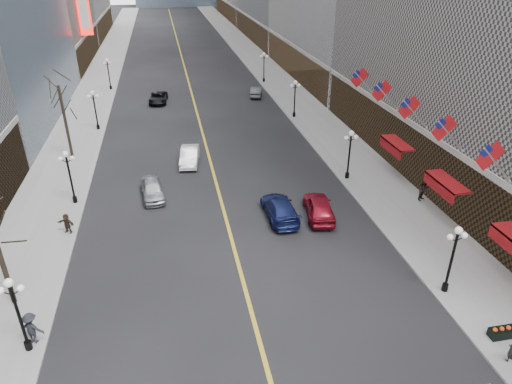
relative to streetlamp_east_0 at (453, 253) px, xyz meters
name	(u,v)px	position (x,y,z in m)	size (l,w,h in m)	color
sidewalk_east	(272,76)	(2.20, 56.00, -2.83)	(6.00, 230.00, 0.15)	gray
sidewalk_west	(99,84)	(-25.80, 56.00, -2.83)	(6.00, 230.00, 0.15)	gray
lane_line	(184,67)	(-11.80, 66.00, -2.89)	(0.25, 200.00, 0.02)	gold
streetlamp_east_0	(453,253)	(0.00, 0.00, 0.00)	(1.26, 0.44, 4.52)	black
streetlamp_east_1	(350,150)	(0.00, 16.00, 0.00)	(1.26, 0.44, 4.52)	black
streetlamp_east_2	(295,95)	(0.00, 34.00, 0.00)	(1.26, 0.44, 4.52)	black
streetlamp_east_3	(264,64)	(0.00, 52.00, 0.00)	(1.26, 0.44, 4.52)	black
streetlamp_west_0	(16,308)	(-23.60, 0.00, 0.00)	(1.26, 0.44, 4.52)	black
streetlamp_west_1	(69,172)	(-23.60, 16.00, 0.00)	(1.26, 0.44, 4.52)	black
streetlamp_west_2	(95,106)	(-23.60, 34.00, 0.00)	(1.26, 0.44, 4.52)	black
streetlamp_west_3	(108,71)	(-23.60, 52.00, 0.00)	(1.26, 0.44, 4.52)	black
flag_1	(492,158)	(3.51, 3.00, 4.39)	(2.87, 0.12, 2.87)	#B2B2B7
flag_2	(446,130)	(3.51, 8.00, 4.39)	(2.87, 0.12, 2.87)	#B2B2B7
flag_3	(411,109)	(3.51, 13.00, 4.39)	(2.87, 0.12, 2.87)	#B2B2B7
flag_4	(383,93)	(3.51, 18.00, 4.39)	(2.87, 0.12, 2.87)	#B2B2B7
flag_5	(361,79)	(3.51, 23.00, 4.39)	(2.87, 0.12, 2.87)	#B2B2B7
awning_b	(445,183)	(4.30, 8.00, 0.18)	(1.40, 4.00, 0.93)	maroon
awning_c	(395,144)	(4.30, 16.00, 0.18)	(1.40, 4.00, 0.93)	maroon
tree_west_far	(61,97)	(-25.30, 26.00, 3.34)	(3.60, 3.60, 7.92)	#2D231C
planter_east	(507,331)	(1.20, -4.00, -2.45)	(2.00, 0.60, 0.67)	black
car_nb_near	(152,189)	(-17.33, 15.91, -2.14)	(1.80, 4.47, 1.52)	#A1A3A9
car_nb_mid	(189,156)	(-13.80, 22.41, -2.12)	(1.65, 4.72, 1.55)	white
car_nb_far	(158,98)	(-16.60, 43.88, -2.21)	(2.29, 4.97, 1.38)	black
car_sb_near	(280,208)	(-7.65, 10.63, -2.11)	(2.21, 5.44, 1.58)	navy
car_sb_mid	(319,207)	(-4.64, 10.13, -2.05)	(2.00, 4.98, 1.70)	maroon
car_sb_far	(256,92)	(-2.82, 44.38, -2.20)	(1.49, 4.27, 1.41)	#43484A
ped_east_walk	(424,190)	(4.60, 10.83, -1.83)	(0.90, 0.49, 1.85)	black
ped_west_walk	(32,328)	(-23.40, 0.47, -1.82)	(1.20, 0.50, 1.86)	black
ped_west_far	(67,223)	(-23.40, 11.28, -1.99)	(1.42, 0.41, 1.53)	black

